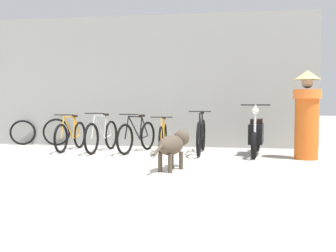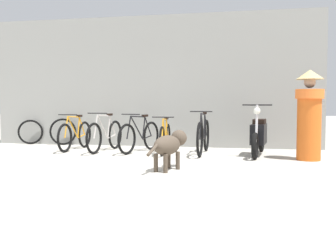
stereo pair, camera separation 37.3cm
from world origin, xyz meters
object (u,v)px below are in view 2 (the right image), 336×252
object	(u,v)px
bicycle_1	(105,136)
bicycle_2	(140,136)
bicycle_3	(165,138)
motorcycle	(259,135)
bicycle_0	(75,135)
spare_tire_left	(30,132)
bicycle_4	(203,136)
stray_dog	(170,144)
person_in_robes	(309,113)
spare_tire_right	(63,132)

from	to	relation	value
bicycle_1	bicycle_2	distance (m)	0.80
bicycle_3	motorcycle	distance (m)	1.98
bicycle_0	spare_tire_left	distance (m)	1.96
bicycle_4	bicycle_3	bearing A→B (deg)	-85.03
bicycle_0	bicycle_3	bearing A→B (deg)	87.40
bicycle_3	spare_tire_left	world-z (taller)	bicycle_3
bicycle_1	motorcycle	world-z (taller)	motorcycle
bicycle_0	bicycle_3	size ratio (longest dim) A/B	1.03
stray_dog	person_in_robes	xyz separation A→B (m)	(2.39, 1.61, 0.48)
person_in_robes	bicycle_1	bearing A→B (deg)	-51.76
bicycle_2	spare_tire_right	distance (m)	2.58
motorcycle	spare_tire_left	world-z (taller)	motorcycle
bicycle_1	bicycle_3	world-z (taller)	bicycle_1
bicycle_4	spare_tire_left	distance (m)	4.84
bicycle_4	stray_dog	world-z (taller)	bicycle_4
spare_tire_left	bicycle_2	bearing A→B (deg)	-17.54
person_in_robes	bicycle_2	bearing A→B (deg)	-53.93
bicycle_0	bicycle_1	size ratio (longest dim) A/B	0.95
bicycle_0	bicycle_2	size ratio (longest dim) A/B	1.01
bicycle_0	person_in_robes	distance (m)	5.15
motorcycle	person_in_robes	distance (m)	1.15
bicycle_0	stray_dog	bearing A→B (deg)	52.39
bicycle_3	spare_tire_right	world-z (taller)	bicycle_3
bicycle_0	stray_dog	world-z (taller)	bicycle_0
bicycle_0	bicycle_1	bearing A→B (deg)	83.25
bicycle_4	stray_dog	bearing A→B (deg)	-7.33
stray_dog	spare_tire_right	world-z (taller)	spare_tire_right
bicycle_0	person_in_robes	size ratio (longest dim) A/B	0.95
bicycle_3	motorcycle	world-z (taller)	motorcycle
stray_dog	person_in_robes	bearing A→B (deg)	-37.15
bicycle_1	person_in_robes	xyz separation A→B (m)	(4.30, -0.53, 0.54)
spare_tire_right	bicycle_2	bearing A→B (deg)	-23.67
motorcycle	stray_dog	distance (m)	2.57
bicycle_0	person_in_robes	xyz separation A→B (m)	(5.08, -0.66, 0.55)
bicycle_2	person_in_robes	bearing A→B (deg)	97.33
bicycle_1	motorcycle	xyz separation A→B (m)	(3.38, -0.03, 0.06)
stray_dog	spare_tire_left	distance (m)	5.46
bicycle_2	bicycle_4	distance (m)	1.43
stray_dog	spare_tire_right	xyz separation A→B (m)	(-3.47, 3.21, -0.07)
bicycle_1	spare_tire_right	distance (m)	1.90
bicycle_1	spare_tire_left	bearing A→B (deg)	-106.99
bicycle_1	spare_tire_left	xyz separation A→B (m)	(-2.50, 1.08, -0.03)
motorcycle	person_in_robes	world-z (taller)	person_in_robes
bicycle_1	bicycle_4	size ratio (longest dim) A/B	0.95
bicycle_0	bicycle_2	xyz separation A→B (m)	(1.58, -0.09, 0.01)
bicycle_1	bicycle_3	distance (m)	1.40
stray_dog	spare_tire_right	size ratio (longest dim) A/B	1.61
bicycle_1	motorcycle	size ratio (longest dim) A/B	0.95
person_in_robes	spare_tire_left	world-z (taller)	person_in_robes
bicycle_3	bicycle_2	bearing A→B (deg)	-103.73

